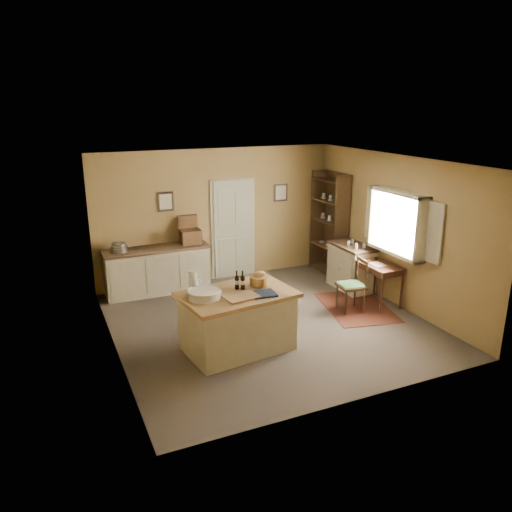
{
  "coord_description": "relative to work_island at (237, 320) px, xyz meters",
  "views": [
    {
      "loc": [
        -3.34,
        -6.94,
        3.57
      ],
      "look_at": [
        -0.15,
        0.19,
        1.15
      ],
      "focal_mm": 35.0,
      "sensor_mm": 36.0,
      "label": 1
    }
  ],
  "objects": [
    {
      "name": "ground",
      "position": [
        0.83,
        0.63,
        -0.48
      ],
      "size": [
        5.0,
        5.0,
        0.0
      ],
      "primitive_type": "plane",
      "color": "brown",
      "rests_on": "ground"
    },
    {
      "name": "wall_back",
      "position": [
        0.83,
        3.13,
        0.87
      ],
      "size": [
        5.0,
        0.1,
        2.7
      ],
      "primitive_type": "cube",
      "color": "olive",
      "rests_on": "ground"
    },
    {
      "name": "wall_front",
      "position": [
        0.83,
        -1.87,
        0.87
      ],
      "size": [
        5.0,
        0.1,
        2.7
      ],
      "primitive_type": "cube",
      "color": "olive",
      "rests_on": "ground"
    },
    {
      "name": "wall_left",
      "position": [
        -1.67,
        0.63,
        0.87
      ],
      "size": [
        0.1,
        5.0,
        2.7
      ],
      "primitive_type": "cube",
      "color": "olive",
      "rests_on": "ground"
    },
    {
      "name": "wall_right",
      "position": [
        3.33,
        0.63,
        0.87
      ],
      "size": [
        0.1,
        5.0,
        2.7
      ],
      "primitive_type": "cube",
      "color": "olive",
      "rests_on": "ground"
    },
    {
      "name": "ceiling",
      "position": [
        0.83,
        0.63,
        2.22
      ],
      "size": [
        5.0,
        5.0,
        0.0
      ],
      "primitive_type": "plane",
      "color": "silver",
      "rests_on": "wall_back"
    },
    {
      "name": "door",
      "position": [
        1.18,
        3.1,
        0.57
      ],
      "size": [
        0.97,
        0.06,
        2.11
      ],
      "primitive_type": "cube",
      "color": "#A8AD92",
      "rests_on": "ground"
    },
    {
      "name": "framed_prints",
      "position": [
        1.03,
        3.11,
        1.24
      ],
      "size": [
        2.82,
        0.02,
        0.38
      ],
      "color": "black",
      "rests_on": "ground"
    },
    {
      "name": "window",
      "position": [
        3.25,
        0.43,
        1.07
      ],
      "size": [
        0.25,
        1.99,
        1.12
      ],
      "color": "beige",
      "rests_on": "ground"
    },
    {
      "name": "work_island",
      "position": [
        0.0,
        0.0,
        0.0
      ],
      "size": [
        1.75,
        1.26,
        1.2
      ],
      "rotation": [
        0.0,
        0.0,
        0.13
      ],
      "color": "beige",
      "rests_on": "ground"
    },
    {
      "name": "sideboard",
      "position": [
        -0.51,
        2.83,
        -0.0
      ],
      "size": [
        2.01,
        0.57,
        1.18
      ],
      "color": "beige",
      "rests_on": "ground"
    },
    {
      "name": "rug",
      "position": [
        2.58,
        0.6,
        -0.48
      ],
      "size": [
        1.42,
        1.8,
        0.01
      ],
      "primitive_type": "cube",
      "rotation": [
        0.0,
        0.0,
        -0.22
      ],
      "color": "#41170C",
      "rests_on": "ground"
    },
    {
      "name": "writing_desk",
      "position": [
        3.03,
        0.6,
        0.18
      ],
      "size": [
        0.52,
        0.85,
        0.82
      ],
      "color": "black",
      "rests_on": "ground"
    },
    {
      "name": "desk_chair",
      "position": [
        2.39,
        0.53,
        -0.02
      ],
      "size": [
        0.49,
        0.49,
        0.93
      ],
      "primitive_type": null,
      "rotation": [
        0.0,
        0.0,
        -0.14
      ],
      "color": "#322214",
      "rests_on": "ground"
    },
    {
      "name": "right_cabinet",
      "position": [
        3.03,
        1.46,
        -0.02
      ],
      "size": [
        0.55,
        0.99,
        0.99
      ],
      "color": "beige",
      "rests_on": "ground"
    },
    {
      "name": "shelving_unit",
      "position": [
        3.18,
        2.49,
        0.6
      ],
      "size": [
        0.37,
        0.98,
        2.18
      ],
      "color": "#322214",
      "rests_on": "ground"
    }
  ]
}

